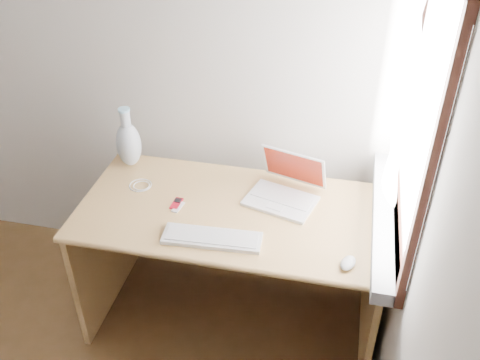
% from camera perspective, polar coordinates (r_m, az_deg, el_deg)
% --- Properties ---
extents(back_wall, '(3.50, 0.04, 2.60)m').
position_cam_1_polar(back_wall, '(2.86, -19.97, 14.75)').
color(back_wall, silver).
rests_on(back_wall, floor).
extents(window, '(0.11, 0.99, 1.10)m').
position_cam_1_polar(window, '(2.07, 17.96, 6.85)').
color(window, white).
rests_on(window, right_wall).
extents(desk, '(1.36, 0.68, 0.72)m').
position_cam_1_polar(desk, '(2.58, -0.49, -5.68)').
color(desk, tan).
rests_on(desk, floor).
extents(laptop, '(0.35, 0.33, 0.21)m').
position_cam_1_polar(laptop, '(2.44, 4.53, -0.91)').
color(laptop, white).
rests_on(laptop, desk).
extents(external_keyboard, '(0.42, 0.15, 0.02)m').
position_cam_1_polar(external_keyboard, '(2.23, -3.01, -6.18)').
color(external_keyboard, white).
rests_on(external_keyboard, desk).
extents(mouse, '(0.08, 0.10, 0.03)m').
position_cam_1_polar(mouse, '(2.15, 11.45, -8.67)').
color(mouse, white).
rests_on(mouse, desk).
extents(ipod, '(0.04, 0.09, 0.01)m').
position_cam_1_polar(ipod, '(2.43, -6.78, -2.49)').
color(ipod, '#A80B1E').
rests_on(ipod, desk).
extents(cable_coil, '(0.11, 0.11, 0.01)m').
position_cam_1_polar(cable_coil, '(2.57, -10.57, -0.55)').
color(cable_coil, white).
rests_on(cable_coil, desk).
extents(remote, '(0.04, 0.08, 0.01)m').
position_cam_1_polar(remote, '(2.41, -6.63, -2.88)').
color(remote, white).
rests_on(remote, desk).
extents(vase, '(0.12, 0.12, 0.31)m').
position_cam_1_polar(vase, '(2.68, -11.81, 3.92)').
color(vase, silver).
rests_on(vase, desk).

